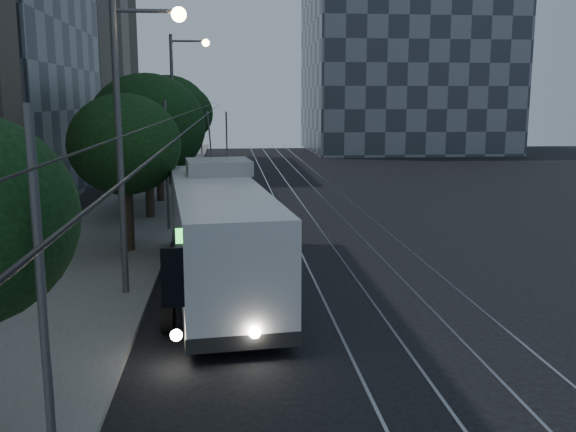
{
  "coord_description": "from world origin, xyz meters",
  "views": [
    {
      "loc": [
        -2.57,
        -19.28,
        6.06
      ],
      "look_at": [
        -0.55,
        2.01,
        2.13
      ],
      "focal_mm": 40.0,
      "sensor_mm": 36.0,
      "label": 1
    }
  ],
  "objects_px": {
    "car_white_d": "(205,168)",
    "streetlamp_far": "(180,101)",
    "car_white_a": "(226,197)",
    "car_white_c": "(203,176)",
    "streetlamp_near": "(132,120)",
    "trolleybus": "(218,233)",
    "car_white_b": "(218,180)",
    "pickup_silver": "(226,209)"
  },
  "relations": [
    {
      "from": "car_white_a",
      "to": "car_white_b",
      "type": "relative_size",
      "value": 0.86
    },
    {
      "from": "pickup_silver",
      "to": "car_white_a",
      "type": "bearing_deg",
      "value": 102.55
    },
    {
      "from": "car_white_c",
      "to": "streetlamp_near",
      "type": "distance_m",
      "value": 25.2
    },
    {
      "from": "car_white_a",
      "to": "streetlamp_near",
      "type": "relative_size",
      "value": 0.43
    },
    {
      "from": "car_white_c",
      "to": "car_white_d",
      "type": "relative_size",
      "value": 1.14
    },
    {
      "from": "car_white_a",
      "to": "car_white_b",
      "type": "height_order",
      "value": "car_white_a"
    },
    {
      "from": "trolleybus",
      "to": "car_white_c",
      "type": "relative_size",
      "value": 2.77
    },
    {
      "from": "trolleybus",
      "to": "car_white_d",
      "type": "relative_size",
      "value": 3.15
    },
    {
      "from": "pickup_silver",
      "to": "streetlamp_far",
      "type": "xyz_separation_m",
      "value": [
        -2.69,
        8.43,
        5.2
      ]
    },
    {
      "from": "streetlamp_near",
      "to": "trolleybus",
      "type": "bearing_deg",
      "value": 20.24
    },
    {
      "from": "trolleybus",
      "to": "streetlamp_far",
      "type": "bearing_deg",
      "value": 91.39
    },
    {
      "from": "car_white_a",
      "to": "car_white_d",
      "type": "xyz_separation_m",
      "value": [
        -1.6,
        14.68,
        0.06
      ]
    },
    {
      "from": "car_white_a",
      "to": "car_white_d",
      "type": "distance_m",
      "value": 14.77
    },
    {
      "from": "car_white_b",
      "to": "streetlamp_far",
      "type": "relative_size",
      "value": 0.45
    },
    {
      "from": "trolleybus",
      "to": "car_white_d",
      "type": "xyz_separation_m",
      "value": [
        -1.4,
        29.74,
        -1.08
      ]
    },
    {
      "from": "trolleybus",
      "to": "car_white_c",
      "type": "xyz_separation_m",
      "value": [
        -1.4,
        23.84,
        -1.01
      ]
    },
    {
      "from": "car_white_a",
      "to": "streetlamp_far",
      "type": "bearing_deg",
      "value": 140.02
    },
    {
      "from": "car_white_d",
      "to": "streetlamp_near",
      "type": "relative_size",
      "value": 0.46
    },
    {
      "from": "car_white_a",
      "to": "car_white_c",
      "type": "distance_m",
      "value": 8.92
    },
    {
      "from": "pickup_silver",
      "to": "car_white_c",
      "type": "xyz_separation_m",
      "value": [
        -1.6,
        13.03,
        0.06
      ]
    },
    {
      "from": "car_white_c",
      "to": "streetlamp_far",
      "type": "xyz_separation_m",
      "value": [
        -1.09,
        -4.6,
        5.14
      ]
    },
    {
      "from": "trolleybus",
      "to": "car_white_d",
      "type": "bearing_deg",
      "value": 86.72
    },
    {
      "from": "trolleybus",
      "to": "car_white_d",
      "type": "height_order",
      "value": "trolleybus"
    },
    {
      "from": "pickup_silver",
      "to": "car_white_c",
      "type": "distance_m",
      "value": 13.13
    },
    {
      "from": "car_white_a",
      "to": "car_white_c",
      "type": "height_order",
      "value": "car_white_c"
    },
    {
      "from": "trolleybus",
      "to": "car_white_a",
      "type": "relative_size",
      "value": 3.43
    },
    {
      "from": "pickup_silver",
      "to": "car_white_d",
      "type": "relative_size",
      "value": 1.24
    },
    {
      "from": "pickup_silver",
      "to": "car_white_c",
      "type": "bearing_deg",
      "value": 109.55
    },
    {
      "from": "trolleybus",
      "to": "car_white_b",
      "type": "xyz_separation_m",
      "value": [
        -0.33,
        22.87,
        -1.14
      ]
    },
    {
      "from": "car_white_a",
      "to": "car_white_b",
      "type": "bearing_deg",
      "value": 111.15
    },
    {
      "from": "trolleybus",
      "to": "car_white_b",
      "type": "height_order",
      "value": "trolleybus"
    },
    {
      "from": "pickup_silver",
      "to": "car_white_a",
      "type": "height_order",
      "value": "pickup_silver"
    },
    {
      "from": "car_white_a",
      "to": "streetlamp_near",
      "type": "height_order",
      "value": "streetlamp_near"
    },
    {
      "from": "car_white_d",
      "to": "streetlamp_far",
      "type": "distance_m",
      "value": 11.77
    },
    {
      "from": "car_white_b",
      "to": "streetlamp_near",
      "type": "relative_size",
      "value": 0.5
    },
    {
      "from": "trolleybus",
      "to": "car_white_a",
      "type": "distance_m",
      "value": 15.1
    },
    {
      "from": "car_white_c",
      "to": "trolleybus",
      "type": "bearing_deg",
      "value": -102.49
    },
    {
      "from": "streetlamp_near",
      "to": "streetlamp_far",
      "type": "bearing_deg",
      "value": 90.05
    },
    {
      "from": "car_white_c",
      "to": "car_white_d",
      "type": "distance_m",
      "value": 5.9
    },
    {
      "from": "pickup_silver",
      "to": "car_white_d",
      "type": "height_order",
      "value": "pickup_silver"
    },
    {
      "from": "streetlamp_near",
      "to": "car_white_c",
      "type": "bearing_deg",
      "value": 87.52
    },
    {
      "from": "pickup_silver",
      "to": "car_white_d",
      "type": "distance_m",
      "value": 19.0
    }
  ]
}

